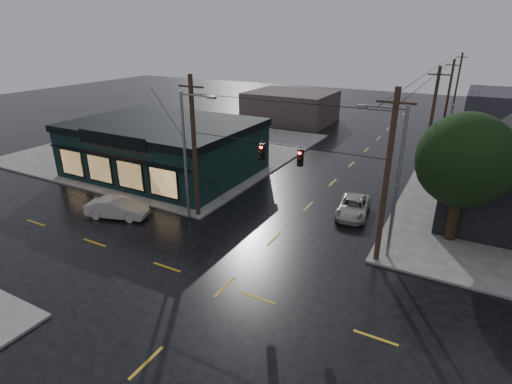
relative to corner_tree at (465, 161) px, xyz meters
The scene contains 15 objects.
ground_plane 16.15m from the corner_tree, 131.70° to the right, with size 160.00×160.00×0.00m, color black.
sidewalk_nw 31.79m from the corner_tree, 163.97° to the left, with size 28.00×28.00×0.15m, color #65625E.
pizza_shop 25.33m from the corner_tree, behind, with size 16.30×12.34×4.90m.
corner_tree is the anchor object (origin of this frame).
utility_pole_nw 18.15m from the corner_tree, 163.73° to the right, with size 2.00×0.32×10.15m, color #2D2214, non-canonical shape.
utility_pole_ne 8.15m from the corner_tree, 126.68° to the right, with size 2.00×0.32×10.15m, color #2D2214, non-canonical shape.
utility_pole_far_a 17.89m from the corner_tree, 102.24° to the left, with size 2.00×0.32×9.65m, color #2D2214, non-canonical shape.
utility_pole_far_b 37.23m from the corner_tree, 95.63° to the left, with size 2.00×0.32×9.15m, color #2D2214, non-canonical shape.
utility_pole_far_c 57.03m from the corner_tree, 93.65° to the left, with size 2.00×0.32×9.15m, color #2D2214, non-canonical shape.
span_signal_assembly 11.13m from the corner_tree, 154.17° to the right, with size 13.00×0.48×1.23m.
streetlight_nw 18.62m from the corner_tree, 161.83° to the right, with size 5.40×0.30×9.15m, color gray, non-canonical shape.
streetlight_ne 7.53m from the corner_tree, 126.87° to the right, with size 5.40×0.30×9.15m, color gray, non-canonical shape.
bg_building_west 37.59m from the corner_tree, 130.08° to the left, with size 12.00×10.00×4.40m, color #40342F.
sedan_cream 23.52m from the corner_tree, 160.08° to the right, with size 1.56×4.49×1.48m, color #B9B2A2.
suv_silver 8.23m from the corner_tree, behind, with size 2.14×4.64×1.29m, color #AAAA9D.
Camera 1 is at (10.03, -14.91, 12.76)m, focal length 28.00 mm.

